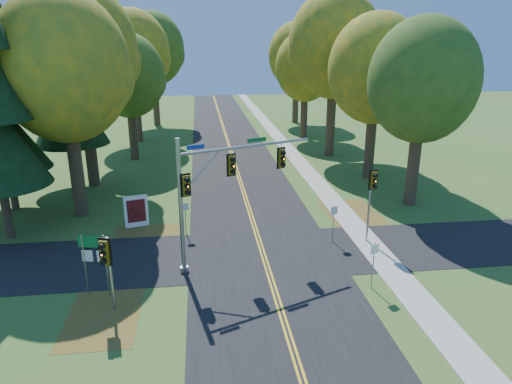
{
  "coord_description": "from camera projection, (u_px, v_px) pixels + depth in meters",
  "views": [
    {
      "loc": [
        -3.15,
        -20.39,
        11.01
      ],
      "look_at": [
        -0.24,
        3.07,
        3.2
      ],
      "focal_mm": 32.0,
      "sensor_mm": 36.0,
      "label": 1
    }
  ],
  "objects": [
    {
      "name": "leaf_patch_e",
      "position": [
        358.0,
        221.0,
        29.48
      ],
      "size": [
        3.5,
        8.0,
        0.0
      ],
      "primitive_type": "cube",
      "color": "brown",
      "rests_on": "ground"
    },
    {
      "name": "tree_w_a",
      "position": [
        65.0,
        68.0,
        27.6
      ],
      "size": [
        8.0,
        8.0,
        14.15
      ],
      "color": "#38281C",
      "rests_on": "ground"
    },
    {
      "name": "tree_e_e",
      "position": [
        297.0,
        56.0,
        62.44
      ],
      "size": [
        7.8,
        7.8,
        13.74
      ],
      "color": "#38281C",
      "rests_on": "ground"
    },
    {
      "name": "tree_w_d",
      "position": [
        133.0,
        53.0,
        50.05
      ],
      "size": [
        8.2,
        8.2,
        14.56
      ],
      "color": "#38281C",
      "rests_on": "ground"
    },
    {
      "name": "ped_signal_pole",
      "position": [
        106.0,
        257.0,
        18.74
      ],
      "size": [
        0.53,
        0.63,
        3.46
      ],
      "rotation": [
        0.0,
        0.0,
        -0.28
      ],
      "color": "gray",
      "rests_on": "ground"
    },
    {
      "name": "leaf_patch_w_far",
      "position": [
        104.0,
        315.0,
        19.33
      ],
      "size": [
        3.0,
        5.0,
        0.0
      ],
      "primitive_type": "cube",
      "color": "brown",
      "rests_on": "ground"
    },
    {
      "name": "reg_sign_e_north",
      "position": [
        334.0,
        217.0,
        25.85
      ],
      "size": [
        0.42,
        0.14,
        2.26
      ],
      "rotation": [
        0.0,
        0.0,
        0.27
      ],
      "color": "gray",
      "rests_on": "ground"
    },
    {
      "name": "tree_w_c",
      "position": [
        129.0,
        76.0,
        42.48
      ],
      "size": [
        6.8,
        6.8,
        11.91
      ],
      "color": "#38281C",
      "rests_on": "ground"
    },
    {
      "name": "traffic_mast",
      "position": [
        216.0,
        183.0,
        22.38
      ],
      "size": [
        6.99,
        3.22,
        6.82
      ],
      "rotation": [
        0.0,
        0.0,
        0.39
      ],
      "color": "gray",
      "rests_on": "ground"
    },
    {
      "name": "pine_c",
      "position": [
        63.0,
        60.0,
        33.55
      ],
      "size": [
        5.6,
        5.6,
        20.56
      ],
      "color": "#38281C",
      "rests_on": "ground"
    },
    {
      "name": "centerline_right",
      "position": [
        270.0,
        270.0,
        23.04
      ],
      "size": [
        0.1,
        160.0,
        0.01
      ],
      "primitive_type": "cube",
      "color": "gold",
      "rests_on": "road_main"
    },
    {
      "name": "reg_sign_e_south",
      "position": [
        374.0,
        257.0,
        20.93
      ],
      "size": [
        0.43,
        0.19,
        2.34
      ],
      "rotation": [
        0.0,
        0.0,
        0.37
      ],
      "color": "gray",
      "rests_on": "ground"
    },
    {
      "name": "sidewalk_east",
      "position": [
        386.0,
        263.0,
        23.75
      ],
      "size": [
        1.6,
        160.0,
        0.06
      ],
      "primitive_type": "cube",
      "color": "#9E998E",
      "rests_on": "ground"
    },
    {
      "name": "ground",
      "position": [
        268.0,
        271.0,
        23.03
      ],
      "size": [
        160.0,
        160.0,
        0.0
      ],
      "primitive_type": "plane",
      "color": "#336022",
      "rests_on": "ground"
    },
    {
      "name": "tree_e_c",
      "position": [
        335.0,
        46.0,
        43.17
      ],
      "size": [
        8.8,
        8.8,
        15.79
      ],
      "color": "#38281C",
      "rests_on": "ground"
    },
    {
      "name": "leaf_patch_w_near",
      "position": [
        145.0,
        244.0,
        26.04
      ],
      "size": [
        4.0,
        6.0,
        0.0
      ],
      "primitive_type": "cube",
      "color": "brown",
      "rests_on": "ground"
    },
    {
      "name": "tree_w_e",
      "position": [
        153.0,
        49.0,
        60.37
      ],
      "size": [
        8.4,
        8.4,
        14.97
      ],
      "color": "#38281C",
      "rests_on": "ground"
    },
    {
      "name": "tree_w_b",
      "position": [
        80.0,
        51.0,
        33.76
      ],
      "size": [
        8.6,
        8.6,
        15.38
      ],
      "color": "#38281C",
      "rests_on": "ground"
    },
    {
      "name": "info_kiosk",
      "position": [
        136.0,
        211.0,
        28.28
      ],
      "size": [
        1.45,
        0.59,
        2.01
      ],
      "rotation": [
        0.0,
        0.0,
        0.28
      ],
      "color": "white",
      "rests_on": "ground"
    },
    {
      "name": "tree_e_a",
      "position": [
        423.0,
        81.0,
        29.98
      ],
      "size": [
        7.2,
        7.2,
        12.73
      ],
      "color": "#38281C",
      "rests_on": "ground"
    },
    {
      "name": "road_main",
      "position": [
        268.0,
        271.0,
        23.03
      ],
      "size": [
        8.0,
        160.0,
        0.02
      ],
      "primitive_type": "cube",
      "color": "black",
      "rests_on": "ground"
    },
    {
      "name": "reg_sign_w",
      "position": [
        185.0,
        213.0,
        26.84
      ],
      "size": [
        0.4,
        0.1,
        2.1
      ],
      "rotation": [
        0.0,
        0.0,
        0.17
      ],
      "color": "gray",
      "rests_on": "ground"
    },
    {
      "name": "east_signal_pole",
      "position": [
        372.0,
        188.0,
        25.22
      ],
      "size": [
        0.51,
        0.58,
        4.36
      ],
      "rotation": [
        0.0,
        0.0,
        0.1
      ],
      "color": "gray",
      "rests_on": "ground"
    },
    {
      "name": "centerline_left",
      "position": [
        266.0,
        270.0,
        23.01
      ],
      "size": [
        0.1,
        160.0,
        0.01
      ],
      "primitive_type": "cube",
      "color": "gold",
      "rests_on": "road_main"
    },
    {
      "name": "tree_e_b",
      "position": [
        376.0,
        70.0,
        36.2
      ],
      "size": [
        7.6,
        7.6,
        13.33
      ],
      "color": "#38281C",
      "rests_on": "ground"
    },
    {
      "name": "tree_e_d",
      "position": [
        306.0,
        67.0,
        52.51
      ],
      "size": [
        7.0,
        7.0,
        12.32
      ],
      "color": "#38281C",
      "rests_on": "ground"
    },
    {
      "name": "road_cross",
      "position": [
        263.0,
        253.0,
        24.92
      ],
      "size": [
        60.0,
        6.0,
        0.02
      ],
      "primitive_type": "cube",
      "color": "black",
      "rests_on": "ground"
    },
    {
      "name": "route_sign_cluster",
      "position": [
        94.0,
        253.0,
        20.23
      ],
      "size": [
        1.36,
        0.35,
        2.98
      ],
      "rotation": [
        0.0,
        0.0,
        -0.22
      ],
      "color": "gray",
      "rests_on": "ground"
    }
  ]
}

